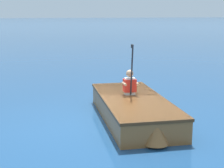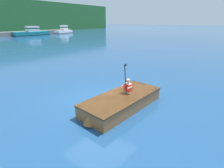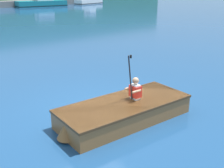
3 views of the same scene
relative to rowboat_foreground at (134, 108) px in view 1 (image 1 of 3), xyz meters
name	(u,v)px [view 1 (image 1 of 3)]	position (x,y,z in m)	size (l,w,h in m)	color
ground_plane	(93,126)	(-0.15, 0.99, -0.28)	(300.00, 300.00, 0.00)	navy
rowboat_foreground	(134,108)	(0.00, 0.00, 0.00)	(3.69, 1.63, 0.50)	#935B2D
person_paddler	(130,83)	(0.39, -0.03, 0.49)	(0.39, 0.37, 1.20)	silver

